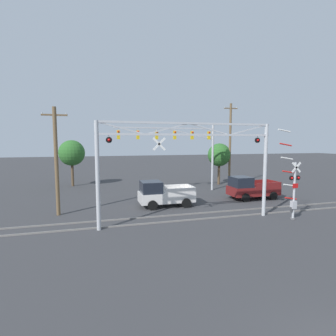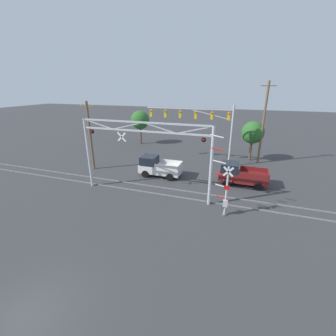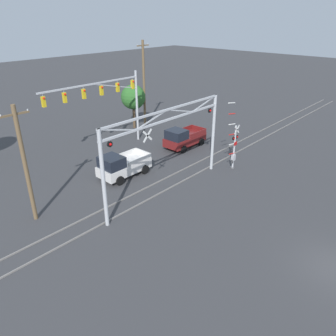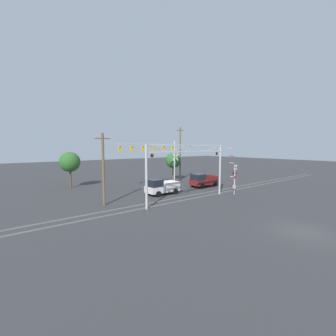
% 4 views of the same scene
% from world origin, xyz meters
% --- Properties ---
extents(rail_track_near, '(80.00, 0.08, 0.10)m').
position_xyz_m(rail_track_near, '(0.00, 13.12, 0.05)').
color(rail_track_near, gray).
rests_on(rail_track_near, ground_plane).
extents(rail_track_far, '(80.00, 0.08, 0.10)m').
position_xyz_m(rail_track_far, '(0.00, 14.56, 0.05)').
color(rail_track_far, gray).
rests_on(rail_track_far, ground_plane).
extents(crossing_gantry, '(12.21, 0.29, 6.81)m').
position_xyz_m(crossing_gantry, '(-0.01, 12.84, 4.54)').
color(crossing_gantry, '#B7BABF').
rests_on(crossing_gantry, ground_plane).
extents(crossing_signal_mast, '(1.97, 0.35, 6.40)m').
position_xyz_m(crossing_signal_mast, '(7.32, 11.47, 2.17)').
color(crossing_signal_mast, '#B7BABF').
rests_on(crossing_signal_mast, ground_plane).
extents(traffic_signal_span, '(11.14, 0.39, 7.57)m').
position_xyz_m(traffic_signal_span, '(3.45, 23.49, 5.45)').
color(traffic_signal_span, '#B7BABF').
rests_on(traffic_signal_span, ground_plane).
extents(pickup_truck_lead, '(4.66, 2.34, 2.20)m').
position_xyz_m(pickup_truck_lead, '(-0.58, 17.64, 1.04)').
color(pickup_truck_lead, silver).
rests_on(pickup_truck_lead, ground_plane).
extents(pickup_truck_following, '(4.79, 2.34, 2.20)m').
position_xyz_m(pickup_truck_following, '(8.30, 18.17, 1.04)').
color(pickup_truck_following, maroon).
rests_on(pickup_truck_following, ground_plane).
extents(utility_pole_left, '(1.80, 0.28, 8.06)m').
position_xyz_m(utility_pole_left, '(-8.86, 17.12, 4.17)').
color(utility_pole_left, brown).
rests_on(utility_pole_left, ground_plane).
extents(utility_pole_right, '(1.80, 0.28, 10.25)m').
position_xyz_m(utility_pole_right, '(10.36, 26.07, 5.28)').
color(utility_pole_right, brown).
rests_on(utility_pole_right, ground_plane).
extents(background_tree_beyond_span, '(2.94, 2.94, 5.31)m').
position_xyz_m(background_tree_beyond_span, '(9.32, 26.92, 3.81)').
color(background_tree_beyond_span, brown).
rests_on(background_tree_beyond_span, ground_plane).
extents(background_tree_far_left_verge, '(3.16, 3.16, 5.72)m').
position_xyz_m(background_tree_far_left_verge, '(-8.84, 30.60, 4.12)').
color(background_tree_far_left_verge, brown).
rests_on(background_tree_far_left_verge, ground_plane).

